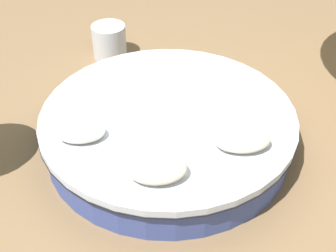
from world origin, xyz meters
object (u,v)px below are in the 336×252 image
Objects in this scene: throw_pillow_1 at (157,168)px; side_table at (109,41)px; throw_pillow_2 at (242,140)px; round_bed at (168,129)px; throw_pillow_0 at (81,132)px.

throw_pillow_1 is 1.14× the size of side_table.
side_table is at bearing -78.69° from throw_pillow_1.
throw_pillow_2 is 3.00m from side_table.
round_bed is 0.96m from throw_pillow_2.
side_table is (-0.15, -2.39, -0.28)m from throw_pillow_0.
throw_pillow_0 is 1.60m from throw_pillow_2.
throw_pillow_2 reaches higher than side_table.
throw_pillow_0 is 2.42m from side_table.
throw_pillow_0 is at bearing -38.35° from throw_pillow_1.
throw_pillow_1 is 0.99× the size of throw_pillow_2.
throw_pillow_2 is at bearing 172.10° from throw_pillow_0.
throw_pillow_0 reaches higher than round_bed.
throw_pillow_2 reaches higher than round_bed.
side_table is at bearing -93.50° from throw_pillow_0.
throw_pillow_0 is 0.89× the size of throw_pillow_2.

